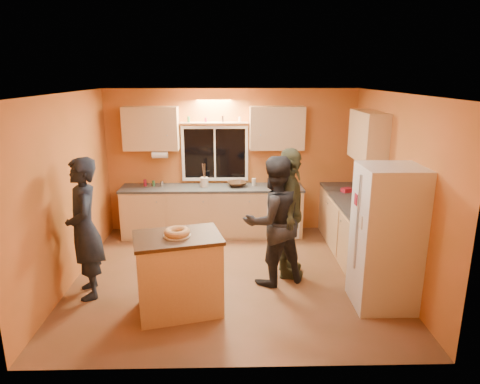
{
  "coord_description": "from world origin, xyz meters",
  "views": [
    {
      "loc": [
        -0.02,
        -5.67,
        2.85
      ],
      "look_at": [
        0.12,
        0.4,
        1.16
      ],
      "focal_mm": 32.0,
      "sensor_mm": 36.0,
      "label": 1
    }
  ],
  "objects_px": {
    "person_center": "(273,221)",
    "person_left": "(85,229)",
    "island": "(179,273)",
    "person_right": "(288,214)",
    "refrigerator": "(386,238)"
  },
  "relations": [
    {
      "from": "island",
      "to": "person_center",
      "type": "height_order",
      "value": "person_center"
    },
    {
      "from": "refrigerator",
      "to": "island",
      "type": "bearing_deg",
      "value": -177.57
    },
    {
      "from": "person_left",
      "to": "person_center",
      "type": "height_order",
      "value": "person_left"
    },
    {
      "from": "island",
      "to": "person_left",
      "type": "distance_m",
      "value": 1.39
    },
    {
      "from": "island",
      "to": "person_left",
      "type": "xyz_separation_m",
      "value": [
        -1.24,
        0.44,
        0.42
      ]
    },
    {
      "from": "island",
      "to": "person_right",
      "type": "height_order",
      "value": "person_right"
    },
    {
      "from": "person_center",
      "to": "person_left",
      "type": "bearing_deg",
      "value": -15.57
    },
    {
      "from": "refrigerator",
      "to": "island",
      "type": "xyz_separation_m",
      "value": [
        -2.55,
        -0.11,
        -0.4
      ]
    },
    {
      "from": "refrigerator",
      "to": "person_right",
      "type": "relative_size",
      "value": 0.96
    },
    {
      "from": "refrigerator",
      "to": "person_center",
      "type": "height_order",
      "value": "person_center"
    },
    {
      "from": "person_center",
      "to": "person_right",
      "type": "bearing_deg",
      "value": -159.14
    },
    {
      "from": "person_left",
      "to": "person_center",
      "type": "distance_m",
      "value": 2.48
    },
    {
      "from": "person_left",
      "to": "person_center",
      "type": "relative_size",
      "value": 1.02
    },
    {
      "from": "refrigerator",
      "to": "island",
      "type": "relative_size",
      "value": 1.55
    },
    {
      "from": "island",
      "to": "person_right",
      "type": "xyz_separation_m",
      "value": [
        1.45,
        0.96,
        0.43
      ]
    }
  ]
}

